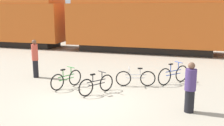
% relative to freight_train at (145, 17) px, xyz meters
% --- Properties ---
extents(ground_plane, '(80.00, 80.00, 0.00)m').
position_rel_freight_train_xyz_m(ground_plane, '(0.00, -11.63, -2.68)').
color(ground_plane, '#B2A893').
extents(freight_train, '(37.48, 3.05, 5.16)m').
position_rel_freight_train_xyz_m(freight_train, '(0.00, 0.00, 0.00)').
color(freight_train, black).
rests_on(freight_train, ground_plane).
extents(rail_near, '(49.48, 0.07, 0.01)m').
position_rel_freight_train_xyz_m(rail_near, '(0.00, -0.72, -2.68)').
color(rail_near, '#4C4238').
rests_on(rail_near, ground_plane).
extents(rail_far, '(49.48, 0.07, 0.01)m').
position_rel_freight_train_xyz_m(rail_far, '(0.00, 0.72, -2.68)').
color(rail_far, '#4C4238').
rests_on(rail_far, ground_plane).
extents(bicycle_blue, '(1.22, 1.43, 0.96)m').
position_rel_freight_train_xyz_m(bicycle_blue, '(2.84, -8.40, -2.28)').
color(bicycle_blue, black).
rests_on(bicycle_blue, ground_plane).
extents(bicycle_green, '(0.69, 1.55, 0.86)m').
position_rel_freight_train_xyz_m(bicycle_green, '(-1.43, -10.38, -2.32)').
color(bicycle_green, black).
rests_on(bicycle_green, ground_plane).
extents(bicycle_black, '(0.93, 1.48, 0.85)m').
position_rel_freight_train_xyz_m(bicycle_black, '(0.05, -10.74, -2.32)').
color(bicycle_black, black).
rests_on(bicycle_black, ground_plane).
extents(bicycle_silver, '(1.66, 0.58, 0.83)m').
position_rel_freight_train_xyz_m(bicycle_silver, '(1.31, -9.29, -2.33)').
color(bicycle_silver, black).
rests_on(bicycle_silver, ground_plane).
extents(person_in_red, '(0.30, 0.30, 1.85)m').
position_rel_freight_train_xyz_m(person_in_red, '(-3.66, -9.25, -1.74)').
color(person_in_red, black).
rests_on(person_in_red, ground_plane).
extents(person_in_purple, '(0.36, 0.36, 1.64)m').
position_rel_freight_train_xyz_m(person_in_purple, '(3.57, -11.65, -1.87)').
color(person_in_purple, black).
rests_on(person_in_purple, ground_plane).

